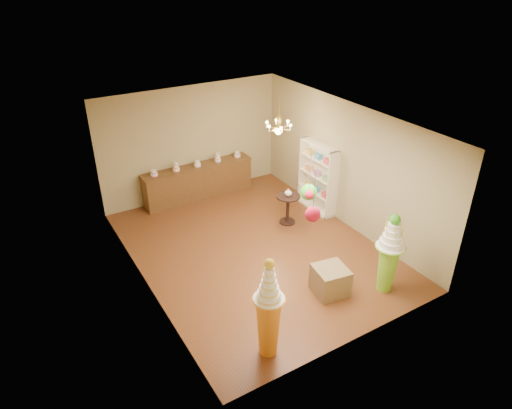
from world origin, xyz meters
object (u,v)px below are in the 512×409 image
pedestal_green (388,259)px  round_table (288,205)px  pedestal_orange (269,318)px  sideboard (199,181)px

pedestal_green → round_table: size_ratio=2.26×
pedestal_orange → round_table: size_ratio=2.50×
pedestal_orange → round_table: (2.66, 3.31, -0.24)m
pedestal_orange → round_table: pedestal_orange is taller
pedestal_orange → pedestal_green: bearing=3.9°
pedestal_orange → sideboard: (1.37, 5.68, -0.25)m
pedestal_green → sideboard: (-1.48, 5.48, -0.25)m
pedestal_green → sideboard: 5.68m
pedestal_green → pedestal_orange: size_ratio=0.90×
sideboard → round_table: bearing=-61.4°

